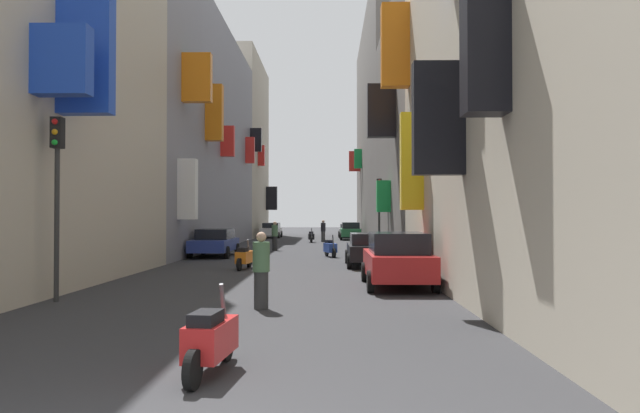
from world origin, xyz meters
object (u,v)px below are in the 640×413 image
scooter_red (211,339)px  pedestrian_near_right (275,236)px  scooter_orange (244,257)px  traffic_light_far_corner (379,203)px  parked_car_black (369,249)px  parked_car_white (271,230)px  parked_car_blue (215,242)px  traffic_light_near_corner (57,176)px  parked_car_red (397,259)px  scooter_blue (330,248)px  parked_car_grey (348,230)px  pedestrian_crossing (323,231)px  scooter_black (311,236)px  pedestrian_near_left (261,270)px  parked_car_green (350,231)px

scooter_red → pedestrian_near_right: (-1.77, 26.63, 0.41)m
scooter_orange → traffic_light_far_corner: bearing=54.8°
parked_car_black → parked_car_white: bearing=103.4°
parked_car_blue → scooter_orange: parked_car_blue is taller
parked_car_white → traffic_light_near_corner: bearing=-91.4°
parked_car_red → scooter_orange: parked_car_red is taller
parked_car_blue → scooter_blue: bearing=-2.8°
parked_car_grey → scooter_red: (-3.27, -47.09, -0.24)m
parked_car_red → pedestrian_crossing: size_ratio=2.33×
scooter_blue → parked_car_red: bearing=-80.8°
parked_car_blue → pedestrian_crossing: pedestrian_crossing is taller
scooter_orange → scooter_black: bearing=85.3°
pedestrian_crossing → pedestrian_near_left: 32.55m
parked_car_black → pedestrian_crossing: 21.84m
scooter_black → scooter_orange: size_ratio=0.93×
scooter_red → pedestrian_near_right: size_ratio=1.05×
parked_car_red → scooter_black: parked_car_red is taller
scooter_blue → parked_car_white: bearing=102.6°
parked_car_red → scooter_blue: (-1.96, 12.07, -0.36)m
parked_car_black → pedestrian_near_left: size_ratio=2.30×
scooter_orange → traffic_light_near_corner: (-3.27, -8.40, 2.56)m
pedestrian_crossing → pedestrian_near_right: 11.45m
parked_car_red → traffic_light_far_corner: (0.67, 13.86, 1.96)m
pedestrian_crossing → pedestrian_near_right: (-2.77, -11.11, -0.00)m
parked_car_white → scooter_black: size_ratio=2.45×
parked_car_white → parked_car_green: bearing=-30.6°
parked_car_red → parked_car_grey: (-0.24, 37.90, -0.12)m
scooter_blue → traffic_light_far_corner: size_ratio=0.44×
parked_car_blue → pedestrian_near_right: pedestrian_near_right is taller
traffic_light_near_corner → parked_car_red: bearing=19.3°
pedestrian_near_right → scooter_blue: bearing=-58.2°
parked_car_green → scooter_black: bearing=-122.7°
parked_car_grey → pedestrian_crossing: size_ratio=2.39×
traffic_light_near_corner → parked_car_black: bearing=50.1°
parked_car_green → traffic_light_far_corner: 19.10m
parked_car_black → traffic_light_near_corner: 13.01m
parked_car_red → scooter_black: bearing=97.1°
scooter_orange → pedestrian_near_right: bearing=90.0°
parked_car_red → traffic_light_near_corner: 9.34m
parked_car_black → scooter_orange: size_ratio=1.99×
parked_car_red → parked_car_black: bearing=92.9°
scooter_black → scooter_red: (-0.08, -36.95, 0.00)m
parked_car_red → pedestrian_near_left: size_ratio=2.38×
traffic_light_near_corner → parked_car_green: bearing=76.8°
scooter_black → scooter_orange: same height
pedestrian_near_left → scooter_blue: bearing=84.6°
scooter_red → pedestrian_near_right: 26.69m
traffic_light_far_corner → scooter_blue: bearing=-145.7°
traffic_light_near_corner → parked_car_grey: bearing=78.5°
parked_car_blue → traffic_light_far_corner: bearing=10.0°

